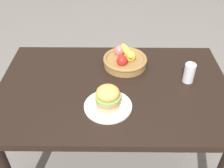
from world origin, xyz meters
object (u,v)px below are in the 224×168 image
soda_can (189,73)px  fruit_basket (125,60)px  plate (108,106)px  sandwich (108,97)px

soda_can → fruit_basket: (-0.38, 0.17, -0.02)m
plate → soda_can: size_ratio=2.09×
fruit_basket → sandwich: bearing=-104.5°
plate → soda_can: bearing=25.8°
plate → fruit_basket: fruit_basket is taller
soda_can → fruit_basket: fruit_basket is taller
plate → sandwich: sandwich is taller
plate → sandwich: size_ratio=1.90×
sandwich → soda_can: bearing=25.8°
fruit_basket → plate: bearing=-104.5°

